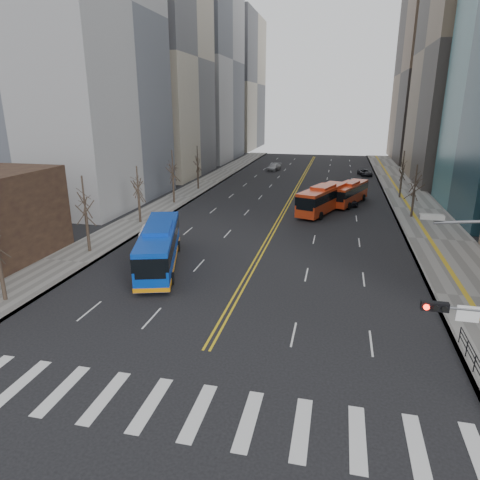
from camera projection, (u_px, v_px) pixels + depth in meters
The scene contains 15 objects.
ground at pixel (174, 408), 19.89m from camera, with size 220.00×220.00×0.00m, color black.
sidewalk_right at pixel (417, 209), 57.94m from camera, with size 7.00×130.00×0.15m, color slate.
sidewalk_left at pixel (181, 197), 65.22m from camera, with size 5.00×130.00×0.15m, color slate.
crosswalk at pixel (174, 408), 19.89m from camera, with size 26.70×4.00×0.01m.
centerline at pixel (296, 190), 71.00m from camera, with size 0.55×100.00×0.01m.
office_towers at pixel (309, 44), 76.32m from camera, with size 83.00×134.00×58.00m.
pedestrian_railing at pixel (475, 361), 22.16m from camera, with size 0.06×6.06×1.02m.
street_trees at pixel (221, 179), 52.07m from camera, with size 35.20×47.20×7.60m.
blue_bus at pixel (159, 245), 36.82m from camera, with size 6.38×12.93×3.68m.
red_bus_near at pixel (323, 198), 55.65m from camera, with size 6.29×11.53×3.58m.
red_bus_far at pixel (349, 192), 60.36m from camera, with size 5.58×10.25×3.22m.
car_white at pixel (150, 231), 45.54m from camera, with size 1.40×4.02×1.32m, color white.
car_dark_mid at pixel (347, 200), 60.17m from camera, with size 1.73×4.31×1.47m, color black.
car_silver at pixel (274, 167), 92.06m from camera, with size 2.08×5.10×1.48m, color #97979C.
car_dark_far at pixel (365, 173), 85.40m from camera, with size 2.09×4.53×1.26m, color black.
Camera 1 is at (6.72, -15.49, 13.47)m, focal length 32.00 mm.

